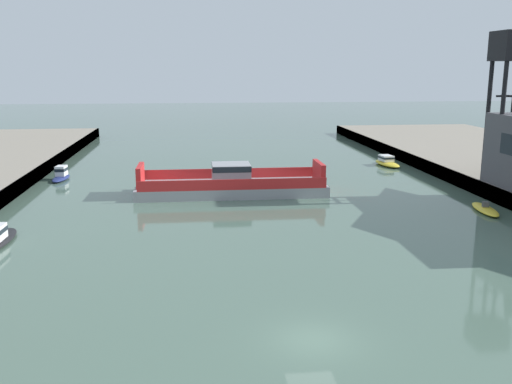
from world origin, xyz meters
The scene contains 6 objects.
ground_plane centered at (0.00, 0.00, 0.00)m, with size 400.00×400.00×0.00m, color #4C6656.
chain_ferry centered at (-1.73, 34.20, 1.02)m, with size 20.29×6.68×3.30m.
moored_boat_near_left centered at (21.62, 23.62, 0.25)m, with size 2.42×5.74×0.97m.
moored_boat_near_right centered at (21.15, 49.86, 0.52)m, with size 2.84×6.24×1.41m.
moored_boat_mid_right centered at (-21.74, 44.15, 0.64)m, with size 1.97×4.93×1.71m.
crane_tower centered at (26.31, 29.34, 13.85)m, with size 3.56×3.56×15.33m.
Camera 1 is at (-5.79, -25.48, 13.27)m, focal length 39.66 mm.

